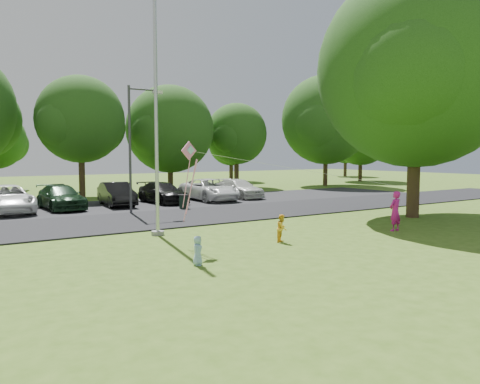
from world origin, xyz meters
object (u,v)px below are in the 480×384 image
flagpole (156,127)px  woman (395,211)px  trash_can (184,202)px  child_blue (198,251)px  big_tree (417,74)px  child_yellow (282,228)px  kite (197,164)px  street_lamp (135,137)px

flagpole → woman: size_ratio=6.14×
trash_can → child_blue: (-5.70, -12.22, -0.00)m
flagpole → big_tree: size_ratio=0.83×
child_yellow → big_tree: bearing=-24.1°
woman → child_blue: 9.57m
flagpole → child_yellow: size_ratio=10.07×
child_yellow → child_blue: bearing=165.9°
child_yellow → kite: 3.84m
trash_can → flagpole: bearing=-123.5°
child_yellow → kite: (-2.95, 0.88, 2.29)m
big_tree → child_yellow: big_tree is taller
trash_can → kite: kite is taller
street_lamp → child_yellow: street_lamp is taller
big_tree → flagpole: bearing=169.6°
flagpole → kite: (0.16, -2.91, -1.38)m
child_blue → kite: 3.53m
trash_can → child_blue: child_blue is taller
woman → child_blue: (-9.53, -0.78, -0.40)m
street_lamp → child_blue: bearing=-100.3°
flagpole → street_lamp: flagpole is taller
street_lamp → trash_can: (2.96, 0.34, -3.57)m
child_yellow → trash_can: bearing=48.9°
woman → child_yellow: size_ratio=1.64×
woman → trash_can: bearing=-75.9°
big_tree → kite: size_ratio=1.36×
street_lamp → kite: 9.76m
child_blue → trash_can: bearing=10.1°
big_tree → trash_can: bearing=130.4°
big_tree → kite: (-12.39, -0.61, -4.20)m
trash_can → street_lamp: bearing=-173.4°
child_blue → big_tree: bearing=-42.8°
child_yellow → child_blue: 4.41m
child_yellow → kite: bearing=130.4°
big_tree → woman: bearing=-152.4°
street_lamp → kite: size_ratio=0.75×
woman → kite: size_ratio=0.18×
trash_can → child_yellow: (-1.53, -10.79, 0.08)m
big_tree → kite: 13.10m
flagpole → kite: bearing=-86.8°
street_lamp → woman: bearing=-55.9°
child_yellow → woman: bearing=-40.0°
flagpole → woman: 10.13m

